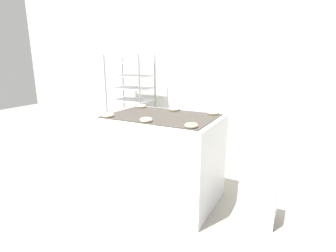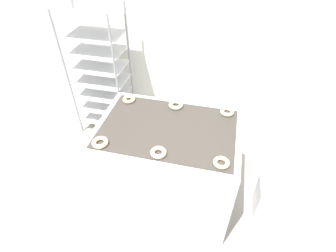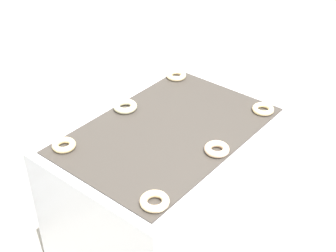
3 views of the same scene
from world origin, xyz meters
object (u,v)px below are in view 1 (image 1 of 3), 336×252
(donut_near_right, at_px, (191,125))
(fryer_machine, at_px, (162,158))
(donut_near_center, at_px, (146,120))
(donut_far_left, at_px, (141,106))
(donut_near_left, at_px, (108,115))
(baking_rack_cart, at_px, (131,106))
(donut_far_right, at_px, (213,113))
(glaze_bin, at_px, (258,201))
(donut_far_center, at_px, (174,109))

(donut_near_right, bearing_deg, fryer_machine, 147.36)
(donut_near_center, distance_m, donut_far_left, 0.77)
(donut_near_left, relative_size, donut_near_right, 1.08)
(baking_rack_cart, distance_m, donut_near_center, 1.70)
(fryer_machine, height_order, donut_far_right, donut_far_right)
(baking_rack_cart, relative_size, donut_near_center, 12.92)
(baking_rack_cart, relative_size, donut_near_left, 12.39)
(donut_near_center, bearing_deg, fryer_machine, 89.66)
(fryer_machine, height_order, donut_near_center, donut_near_center)
(donut_near_left, bearing_deg, fryer_machine, 33.45)
(donut_near_right, relative_size, donut_far_left, 1.01)
(donut_near_left, xyz_separation_m, donut_near_right, (0.95, 0.01, -0.00))
(glaze_bin, height_order, donut_near_left, donut_near_left)
(donut_far_left, bearing_deg, donut_far_center, 1.66)
(glaze_bin, bearing_deg, baking_rack_cart, 156.44)
(fryer_machine, height_order, donut_far_left, donut_far_left)
(fryer_machine, relative_size, donut_far_center, 9.19)
(donut_near_left, xyz_separation_m, donut_near_center, (0.48, 0.00, 0.00))
(donut_near_right, bearing_deg, baking_rack_cart, 140.82)
(donut_near_center, bearing_deg, glaze_bin, 18.17)
(fryer_machine, height_order, donut_far_center, donut_far_center)
(baking_rack_cart, xyz_separation_m, donut_far_right, (1.57, -0.65, 0.16))
(donut_far_center, bearing_deg, donut_near_center, -90.10)
(donut_far_left, bearing_deg, donut_far_right, 1.29)
(donut_near_left, height_order, donut_far_center, donut_far_center)
(glaze_bin, relative_size, donut_far_right, 3.33)
(donut_far_center, bearing_deg, donut_near_right, -52.45)
(glaze_bin, xyz_separation_m, donut_far_left, (-1.52, 0.26, 0.78))
(glaze_bin, height_order, donut_near_right, donut_near_right)
(donut_far_left, height_order, donut_far_right, same)
(glaze_bin, bearing_deg, donut_near_center, -161.83)
(glaze_bin, relative_size, donut_near_right, 3.42)
(donut_far_center, xyz_separation_m, donut_far_right, (0.48, 0.01, -0.00))
(donut_near_right, distance_m, donut_far_center, 0.78)
(donut_near_center, distance_m, donut_far_center, 0.63)
(fryer_machine, relative_size, donut_near_left, 9.44)
(fryer_machine, bearing_deg, donut_near_center, -90.34)
(donut_far_right, bearing_deg, donut_far_left, -178.71)
(donut_far_left, bearing_deg, fryer_machine, -33.19)
(donut_near_left, xyz_separation_m, donut_far_left, (0.02, 0.62, -0.00))
(baking_rack_cart, xyz_separation_m, donut_near_right, (1.57, -1.28, 0.16))
(donut_near_right, distance_m, donut_far_left, 1.11)
(glaze_bin, height_order, donut_far_center, donut_far_center)
(donut_near_right, relative_size, donut_far_right, 0.97)
(donut_near_right, height_order, donut_far_center, donut_far_center)
(baking_rack_cart, bearing_deg, donut_near_left, -64.42)
(donut_near_left, distance_m, donut_far_right, 1.15)
(donut_near_center, height_order, donut_far_left, donut_near_center)
(donut_far_right, bearing_deg, glaze_bin, -26.03)
(glaze_bin, height_order, donut_far_left, donut_far_left)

